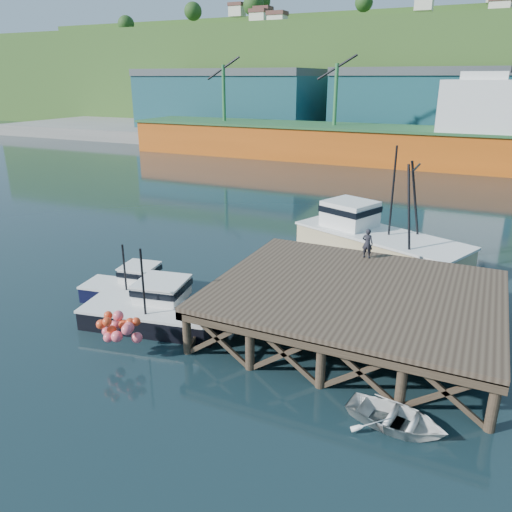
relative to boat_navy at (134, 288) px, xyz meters
The scene contains 12 objects.
ground 5.69m from the boat_navy, 14.24° to the left, with size 300.00×300.00×0.00m, color black.
wharf 11.12m from the boat_navy, ahead, with size 12.00×10.00×2.62m.
far_quay 71.60m from the boat_navy, 85.61° to the left, with size 160.00×40.00×2.00m, color gray.
warehouse_left 72.89m from the boat_navy, 113.98° to the left, with size 32.00×16.00×9.00m, color #1A4756.
warehouse_mid 66.87m from the boat_navy, 85.29° to the left, with size 28.00×16.00×9.00m, color #1A4756.
cargo_ship 49.55m from the boat_navy, 93.46° to the left, with size 55.50×10.00×13.75m.
hillside 102.06m from the boat_navy, 86.91° to the left, with size 220.00×50.00×22.00m, color #2D511E.
boat_navy is the anchor object (origin of this frame).
boat_black 3.14m from the boat_navy, 34.87° to the right, with size 6.75×5.61×3.98m.
trawler 14.67m from the boat_navy, 47.69° to the left, with size 11.26×7.53×7.11m.
dinghy 14.60m from the boat_navy, 17.59° to the right, with size 2.31×3.23×0.67m, color silver.
dockworker 12.00m from the boat_navy, 27.19° to the left, with size 0.55×0.36×1.52m, color black.
Camera 1 is at (10.01, -19.86, 10.71)m, focal length 35.00 mm.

